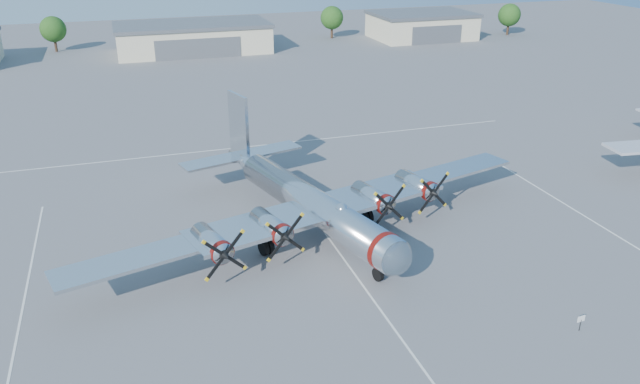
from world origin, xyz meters
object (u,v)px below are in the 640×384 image
object	(u,v)px
tree_west	(53,29)
tree_far_east	(509,15)
hangar_center	(193,37)
hangar_east	(422,25)
info_placard	(581,320)
main_bomber_b29	(307,230)
tree_east	(332,18)

from	to	relation	value
tree_west	tree_far_east	world-z (taller)	same
hangar_center	tree_far_east	world-z (taller)	tree_far_east
hangar_east	info_placard	size ratio (longest dim) A/B	19.30
tree_far_east	main_bomber_b29	distance (m)	103.20
hangar_center	info_placard	world-z (taller)	hangar_center
tree_far_east	info_placard	distance (m)	110.61
tree_west	info_placard	size ratio (longest dim) A/B	6.22
tree_west	tree_east	distance (m)	55.04
hangar_center	info_placard	xyz separation A→B (m)	(10.72, -96.52, -1.96)
tree_east	info_placard	bearing A→B (deg)	-100.65
hangar_center	tree_east	bearing A→B (deg)	11.38
hangar_center	hangar_east	world-z (taller)	same
tree_west	info_placard	bearing A→B (deg)	-71.14
tree_east	main_bomber_b29	xyz separation A→B (m)	(-31.24, -84.41, -4.22)
tree_west	main_bomber_b29	size ratio (longest dim) A/B	0.17
tree_west	tree_east	bearing A→B (deg)	-2.08
hangar_east	info_placard	bearing A→B (deg)	-111.12
tree_far_east	info_placard	bearing A→B (deg)	-121.21
tree_east	hangar_east	bearing A→B (deg)	-18.54
tree_east	info_placard	xyz separation A→B (m)	(-19.28, -102.56, -3.47)
main_bomber_b29	hangar_east	bearing A→B (deg)	42.45
info_placard	tree_east	bearing A→B (deg)	74.35
tree_west	info_placard	distance (m)	110.54
hangar_east	tree_west	size ratio (longest dim) A/B	3.10
hangar_center	main_bomber_b29	xyz separation A→B (m)	(-1.24, -78.37, -2.71)
tree_east	info_placard	distance (m)	104.41
hangar_center	tree_west	xyz separation A→B (m)	(-25.00, 8.04, 1.51)
tree_west	tree_far_east	bearing A→B (deg)	-6.14
tree_east	tree_far_east	world-z (taller)	same
hangar_east	info_placard	xyz separation A→B (m)	(-37.28, -96.52, -1.96)
tree_east	main_bomber_b29	distance (m)	90.10
hangar_east	info_placard	distance (m)	103.49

